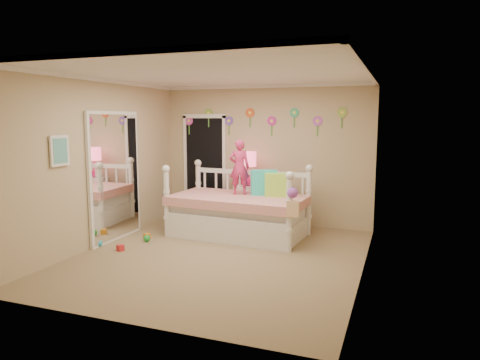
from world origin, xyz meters
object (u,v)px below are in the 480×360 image
at_px(daybed, 238,200).
at_px(child, 239,167).
at_px(nightstand, 248,206).
at_px(table_lamp, 248,163).

xyz_separation_m(daybed, child, (-0.03, 0.14, 0.54)).
height_order(nightstand, table_lamp, table_lamp).
height_order(child, table_lamp, child).
distance_m(child, nightstand, 0.97).
bearing_deg(child, table_lamp, -102.58).
bearing_deg(table_lamp, child, -86.27).
height_order(daybed, nightstand, daybed).
distance_m(daybed, nightstand, 0.76).
height_order(child, nightstand, child).
bearing_deg(nightstand, daybed, -78.53).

